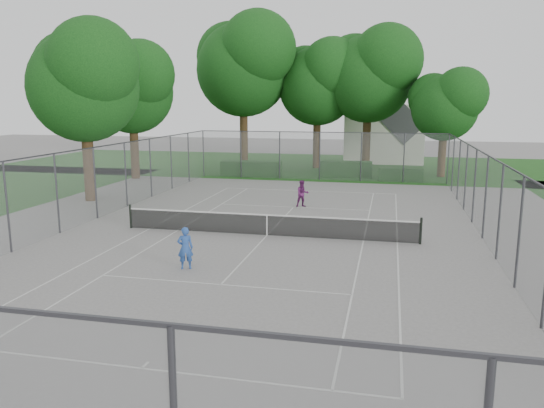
% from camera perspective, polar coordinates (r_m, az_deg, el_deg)
% --- Properties ---
extents(ground, '(120.00, 120.00, 0.00)m').
position_cam_1_polar(ground, '(22.89, -0.55, -3.42)').
color(ground, slate).
rests_on(ground, ground).
extents(grass_far, '(60.00, 20.00, 0.00)m').
position_cam_1_polar(grass_far, '(48.19, 6.53, 4.12)').
color(grass_far, '#194A15').
rests_on(grass_far, ground).
extents(court_markings, '(11.03, 23.83, 0.01)m').
position_cam_1_polar(court_markings, '(22.89, -0.55, -3.40)').
color(court_markings, silver).
rests_on(court_markings, ground).
extents(tennis_net, '(12.87, 0.10, 1.10)m').
position_cam_1_polar(tennis_net, '(22.77, -0.55, -2.17)').
color(tennis_net, black).
rests_on(tennis_net, ground).
extents(perimeter_fence, '(18.08, 34.08, 3.52)m').
position_cam_1_polar(perimeter_fence, '(22.51, -0.56, 1.05)').
color(perimeter_fence, '#38383D').
rests_on(perimeter_fence, ground).
extents(tree_far_left, '(9.10, 8.31, 13.08)m').
position_cam_1_polar(tree_far_left, '(46.36, -3.02, 15.04)').
color(tree_far_left, '#3A2715').
rests_on(tree_far_left, ground).
extents(tree_far_midleft, '(7.60, 6.94, 10.92)m').
position_cam_1_polar(tree_far_midleft, '(46.13, 5.05, 13.18)').
color(tree_far_midleft, '#3A2715').
rests_on(tree_far_midleft, ground).
extents(tree_far_midright, '(8.20, 7.48, 11.78)m').
position_cam_1_polar(tree_far_midright, '(45.25, 10.50, 13.84)').
color(tree_far_midright, '#3A2715').
rests_on(tree_far_midright, ground).
extents(tree_far_right, '(5.70, 5.21, 8.20)m').
position_cam_1_polar(tree_far_right, '(42.46, 18.23, 10.35)').
color(tree_far_right, '#3A2715').
rests_on(tree_far_right, ground).
extents(tree_side_back, '(6.97, 6.36, 10.02)m').
position_cam_1_polar(tree_side_back, '(40.79, -14.83, 12.29)').
color(tree_side_back, '#3A2715').
rests_on(tree_side_back, ground).
extents(tree_side_front, '(7.07, 6.45, 10.16)m').
position_cam_1_polar(tree_side_front, '(32.20, -19.59, 12.65)').
color(tree_side_front, '#3A2715').
rests_on(tree_side_front, ground).
extents(hedge_left, '(4.58, 1.37, 1.15)m').
position_cam_1_polar(hedge_left, '(41.14, -2.26, 3.82)').
color(hedge_left, '#184516').
rests_on(hedge_left, ground).
extents(hedge_mid, '(3.89, 1.11, 1.22)m').
position_cam_1_polar(hedge_mid, '(40.86, 7.96, 3.73)').
color(hedge_mid, '#184516').
rests_on(hedge_mid, ground).
extents(hedge_right, '(3.13, 1.15, 0.94)m').
position_cam_1_polar(hedge_right, '(39.85, 13.67, 3.13)').
color(hedge_right, '#184516').
rests_on(hedge_right, ground).
extents(house, '(7.21, 5.59, 8.98)m').
position_cam_1_polar(house, '(52.06, 12.03, 8.45)').
color(house, white).
rests_on(house, ground).
extents(girl_player, '(0.64, 0.54, 1.48)m').
position_cam_1_polar(girl_player, '(18.49, -9.31, -4.69)').
color(girl_player, '#2D55A9').
rests_on(girl_player, ground).
extents(woman_player, '(0.87, 0.79, 1.47)m').
position_cam_1_polar(woman_player, '(29.02, 3.29, 1.12)').
color(woman_player, '#692362').
rests_on(woman_player, ground).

